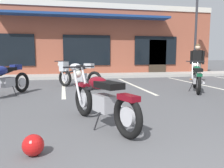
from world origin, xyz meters
name	(u,v)px	position (x,y,z in m)	size (l,w,h in m)	color
ground_plane	(128,111)	(0.00, 3.63, 0.00)	(80.00, 80.00, 0.00)	#515154
sidewalk_kerb	(89,76)	(0.00, 11.19, 0.07)	(22.00, 1.80, 0.14)	#A8A59E
brick_storefront_building	(83,42)	(0.00, 14.69, 2.05)	(15.58, 6.22, 4.10)	brown
painted_stall_lines	(99,86)	(0.00, 7.59, 0.00)	(13.67, 4.80, 0.01)	silver
motorcycle_foreground_classic	(101,99)	(-0.73, 2.77, 0.46)	(1.05, 2.02, 0.98)	black
motorcycle_black_cruiser	(197,77)	(2.98, 5.76, 0.46)	(1.25, 1.92, 0.98)	black
motorcycle_silver_naked	(77,73)	(-0.88, 7.33, 0.53)	(1.61, 1.69, 0.98)	black
motorcycle_green_cafe_racer	(2,79)	(-3.06, 5.96, 0.53)	(1.29, 1.90, 0.98)	black
person_in_black_shirt	(197,60)	(4.42, 8.03, 0.95)	(0.52, 0.46, 1.68)	black
helmet_on_pavement	(33,145)	(-1.72, 1.76, 0.13)	(0.26, 0.26, 0.26)	#B71414
traffic_cone	(195,74)	(4.86, 8.82, 0.26)	(0.34, 0.34, 0.53)	orange
parking_lot_lamp_post	(198,18)	(5.58, 9.98, 3.09)	(0.24, 0.76, 4.74)	#2D2D33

